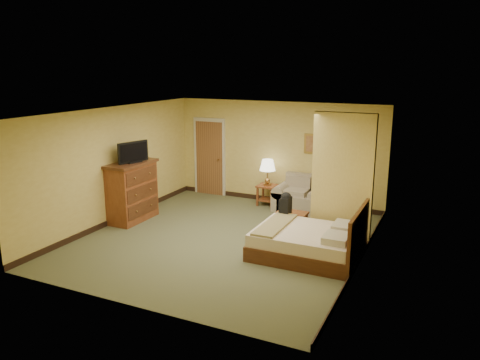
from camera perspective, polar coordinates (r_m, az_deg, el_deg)
The scene contains 17 objects.
floor at distance 9.66m, azimuth -1.93°, elevation -7.26°, with size 6.00×6.00×0.00m, color brown.
ceiling at distance 9.05m, azimuth -2.06°, elevation 8.28°, with size 6.00×6.00×0.00m, color white.
back_wall at distance 11.96m, azimuth 4.57°, elevation 3.32°, with size 5.50×0.02×2.60m, color #D9BE5C.
left_wall at distance 10.78m, azimuth -15.13°, elevation 1.71°, with size 0.02×6.00×2.60m, color #D9BE5C.
right_wall at distance 8.42m, azimuth 14.93°, elevation -1.62°, with size 0.02×6.00×2.60m, color #D9BE5C.
partition at distance 9.41m, azimuth 12.38°, elevation 0.14°, with size 1.20×0.15×2.60m, color #D9BE5C.
door at distance 12.78m, azimuth -3.72°, elevation 2.80°, with size 0.94×0.16×2.10m.
baseboard at distance 12.24m, azimuth 4.44°, elevation -2.40°, with size 5.50×0.02×0.12m, color black.
loveseat at distance 11.48m, azimuth 8.52°, elevation -2.46°, with size 1.72×0.80×0.87m.
side_table at distance 11.90m, azimuth 3.34°, elevation -1.45°, with size 0.47×0.47×0.52m.
table_lamp at distance 11.74m, azimuth 3.38°, elevation 1.75°, with size 0.40×0.40×0.66m.
coffee_table at distance 10.04m, azimuth 6.13°, elevation -4.71°, with size 0.66×0.66×0.41m.
wall_picture at distance 11.57m, azimuth 9.33°, elevation 4.33°, with size 0.63×0.04×0.49m.
dresser at distance 10.92m, azimuth -13.06°, elevation -1.32°, with size 0.67×1.27×1.36m.
tv at distance 10.66m, azimuth -12.90°, elevation 3.27°, with size 0.28×0.76×0.47m.
bed at distance 8.84m, azimuth 8.44°, elevation -7.50°, with size 1.93×1.59×1.03m.
backpack at distance 9.59m, azimuth 5.63°, elevation -2.76°, with size 0.21×0.27×0.46m.
Camera 1 is at (4.12, -8.02, 3.48)m, focal length 35.00 mm.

